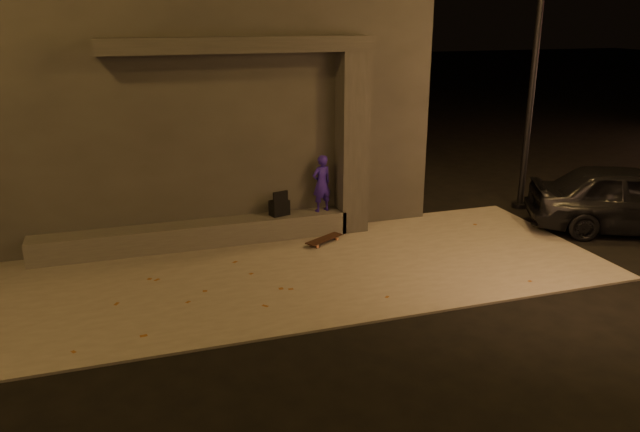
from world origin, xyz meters
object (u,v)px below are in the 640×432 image
object	(u,v)px
car_a	(633,199)
column	(352,143)
backpack	(279,207)
skateboard	(324,239)
skateboarder	(322,183)

from	to	relation	value
car_a	column	bearing A→B (deg)	96.94
column	car_a	bearing A→B (deg)	-18.89
backpack	skateboard	xyz separation A→B (m)	(0.72, -0.65, -0.55)
column	backpack	distance (m)	1.92
skateboarder	skateboard	distance (m)	1.16
car_a	skateboard	bearing A→B (deg)	104.81
car_a	skateboarder	bearing A→B (deg)	98.80
column	backpack	world-z (taller)	column
skateboard	car_a	size ratio (longest dim) A/B	0.21
backpack	car_a	distance (m)	7.24
skateboard	car_a	bearing A→B (deg)	-40.75
backpack	column	bearing A→B (deg)	-16.81
column	car_a	size ratio (longest dim) A/B	0.88
skateboarder	skateboard	xyz separation A→B (m)	(-0.16, -0.65, -0.95)
backpack	car_a	bearing A→B (deg)	-31.80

